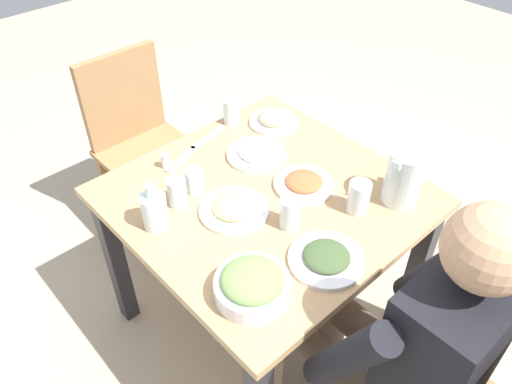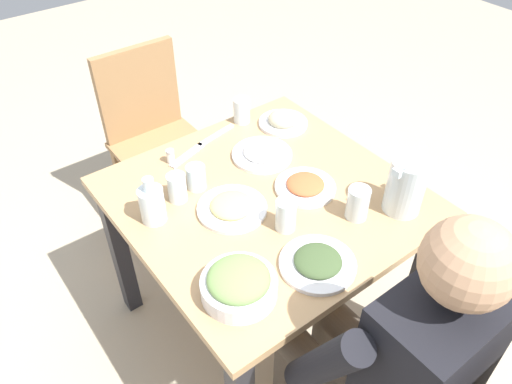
% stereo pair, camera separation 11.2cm
% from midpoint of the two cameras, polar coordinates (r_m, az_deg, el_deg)
% --- Properties ---
extents(ground_plane, '(8.00, 8.00, 0.00)m').
position_cam_midpoint_polar(ground_plane, '(2.21, 2.39, -14.29)').
color(ground_plane, tan).
extents(dining_table, '(0.92, 0.92, 0.71)m').
position_cam_midpoint_polar(dining_table, '(1.75, 2.92, -3.14)').
color(dining_table, tan).
rests_on(dining_table, ground_plane).
extents(chair_far, '(0.40, 0.40, 0.88)m').
position_cam_midpoint_polar(chair_far, '(2.36, -10.21, 6.61)').
color(chair_far, '#997047').
rests_on(chair_far, ground_plane).
extents(diner_near, '(0.48, 0.53, 1.18)m').
position_cam_midpoint_polar(diner_near, '(1.42, 17.41, -17.19)').
color(diner_near, black).
rests_on(diner_near, ground_plane).
extents(water_pitcher, '(0.16, 0.12, 0.19)m').
position_cam_midpoint_polar(water_pitcher, '(1.64, 18.62, 0.64)').
color(water_pitcher, silver).
rests_on(water_pitcher, dining_table).
extents(salad_bowl, '(0.21, 0.21, 0.09)m').
position_cam_midpoint_polar(salad_bowl, '(1.36, 0.43, -10.52)').
color(salad_bowl, white).
rests_on(salad_bowl, dining_table).
extents(plate_beans, '(0.19, 0.19, 0.06)m').
position_cam_midpoint_polar(plate_beans, '(2.00, 4.73, 8.11)').
color(plate_beans, white).
rests_on(plate_beans, dining_table).
extents(plate_rice_curry, '(0.21, 0.21, 0.04)m').
position_cam_midpoint_polar(plate_rice_curry, '(1.70, 7.53, 0.66)').
color(plate_rice_curry, white).
rests_on(plate_rice_curry, dining_table).
extents(plate_yoghurt, '(0.22, 0.22, 0.04)m').
position_cam_midpoint_polar(plate_yoghurt, '(1.83, 2.45, 4.43)').
color(plate_yoghurt, white).
rests_on(plate_yoghurt, dining_table).
extents(plate_fries, '(0.23, 0.23, 0.04)m').
position_cam_midpoint_polar(plate_fries, '(1.60, -0.77, -1.77)').
color(plate_fries, white).
rests_on(plate_fries, dining_table).
extents(plate_dolmas, '(0.22, 0.22, 0.04)m').
position_cam_midpoint_polar(plate_dolmas, '(1.46, 9.26, -8.00)').
color(plate_dolmas, white).
rests_on(plate_dolmas, dining_table).
extents(water_glass_far_left, '(0.06, 0.06, 0.10)m').
position_cam_midpoint_polar(water_glass_far_left, '(1.63, -7.07, 0.44)').
color(water_glass_far_left, silver).
rests_on(water_glass_far_left, dining_table).
extents(water_glass_far_right, '(0.06, 0.06, 0.11)m').
position_cam_midpoint_polar(water_glass_far_right, '(1.53, 5.51, -2.69)').
color(water_glass_far_right, silver).
rests_on(water_glass_far_right, dining_table).
extents(water_glass_near_right, '(0.07, 0.07, 0.10)m').
position_cam_midpoint_polar(water_glass_near_right, '(2.00, -0.03, 9.25)').
color(water_glass_near_right, silver).
rests_on(water_glass_near_right, dining_table).
extents(water_glass_by_pitcher, '(0.07, 0.07, 0.09)m').
position_cam_midpoint_polar(water_glass_by_pitcher, '(1.68, -4.97, 1.64)').
color(water_glass_by_pitcher, silver).
rests_on(water_glass_by_pitcher, dining_table).
extents(water_glass_near_left, '(0.07, 0.07, 0.11)m').
position_cam_midpoint_polar(water_glass_near_left, '(1.60, 13.51, -1.31)').
color(water_glass_near_left, silver).
rests_on(water_glass_near_left, dining_table).
extents(oil_carafe, '(0.08, 0.08, 0.16)m').
position_cam_midpoint_polar(oil_carafe, '(1.57, -9.75, -1.63)').
color(oil_carafe, silver).
rests_on(oil_carafe, dining_table).
extents(salt_shaker, '(0.03, 0.03, 0.05)m').
position_cam_midpoint_polar(salt_shaker, '(1.81, -7.99, 4.02)').
color(salt_shaker, white).
rests_on(salt_shaker, dining_table).
extents(fork_near, '(0.17, 0.08, 0.01)m').
position_cam_midpoint_polar(fork_near, '(1.85, -6.13, 4.13)').
color(fork_near, silver).
rests_on(fork_near, dining_table).
extents(knife_near, '(0.18, 0.05, 0.01)m').
position_cam_midpoint_polar(knife_near, '(1.94, -2.93, 6.45)').
color(knife_near, silver).
rests_on(knife_near, dining_table).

